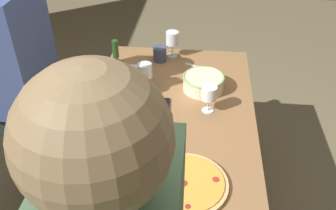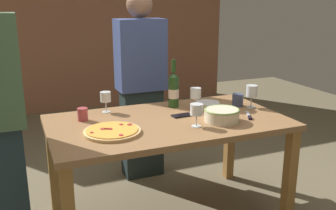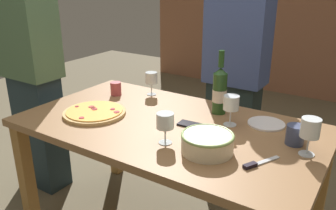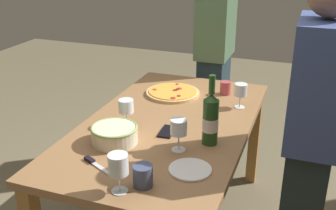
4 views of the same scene
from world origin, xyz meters
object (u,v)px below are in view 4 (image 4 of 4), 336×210
at_px(cell_phone, 167,131).
at_px(wine_glass_near_pizza, 118,166).
at_px(serving_bowl, 114,134).
at_px(wine_glass_far_right, 126,107).
at_px(side_plate, 190,170).
at_px(person_guest_left, 215,52).
at_px(cup_ceramic, 143,176).
at_px(dining_table, 168,137).
at_px(pizza_knife, 94,163).
at_px(cup_amber, 225,88).
at_px(person_host, 311,138).
at_px(wine_bottle, 211,119).
at_px(pizza, 173,93).
at_px(wine_glass_by_bottle, 179,129).
at_px(wine_glass_far_left, 241,90).

bearing_deg(cell_phone, wine_glass_near_pizza, -93.53).
xyz_separation_m(serving_bowl, wine_glass_far_right, (-0.20, -0.03, 0.06)).
distance_m(side_plate, person_guest_left, 1.57).
bearing_deg(cup_ceramic, person_guest_left, -175.77).
height_order(dining_table, pizza_knife, pizza_knife).
bearing_deg(side_plate, cup_amber, -176.29).
height_order(dining_table, cup_ceramic, cup_ceramic).
xyz_separation_m(wine_glass_far_right, person_host, (-0.05, 0.96, -0.04)).
relative_size(dining_table, wine_bottle, 4.42).
bearing_deg(side_plate, cell_phone, -144.77).
height_order(cup_ceramic, pizza_knife, cup_ceramic).
bearing_deg(wine_glass_near_pizza, side_plate, 138.47).
distance_m(cup_amber, cup_ceramic, 1.17).
xyz_separation_m(pizza, side_plate, (0.87, 0.39, -0.01)).
bearing_deg(wine_glass_far_right, cup_amber, 148.24).
relative_size(serving_bowl, cell_phone, 1.65).
height_order(serving_bowl, wine_glass_by_bottle, wine_glass_by_bottle).
xyz_separation_m(pizza, wine_glass_far_right, (0.53, -0.08, 0.09)).
bearing_deg(serving_bowl, side_plate, 73.88).
bearing_deg(pizza_knife, pizza, 177.51).
xyz_separation_m(cup_amber, cup_ceramic, (1.17, -0.09, 0.00)).
bearing_deg(pizza_knife, cup_amber, 161.38).
bearing_deg(pizza_knife, wine_glass_far_right, -174.77).
xyz_separation_m(dining_table, cup_ceramic, (0.63, 0.12, 0.14)).
relative_size(wine_bottle, wine_glass_by_bottle, 2.21).
height_order(wine_glass_far_right, cup_amber, wine_glass_far_right).
relative_size(serving_bowl, pizza_knife, 1.31).
relative_size(wine_bottle, wine_glass_far_left, 2.38).
xyz_separation_m(wine_glass_by_bottle, wine_glass_far_left, (-0.63, 0.18, -0.01)).
relative_size(wine_bottle, side_plate, 1.86).
bearing_deg(dining_table, person_guest_left, -179.50).
distance_m(wine_glass_far_right, person_guest_left, 1.23).
bearing_deg(dining_table, wine_glass_near_pizza, 3.61).
bearing_deg(cup_amber, side_plate, 3.71).
height_order(serving_bowl, cup_ceramic, cup_ceramic).
height_order(cell_phone, person_host, person_host).
xyz_separation_m(wine_glass_by_bottle, cup_amber, (-0.83, 0.05, -0.07)).
relative_size(wine_glass_far_left, cell_phone, 1.05).
height_order(pizza, pizza_knife, pizza).
distance_m(wine_glass_far_right, cup_ceramic, 0.61).
distance_m(wine_glass_far_left, person_host, 0.59).
bearing_deg(wine_glass_by_bottle, wine_glass_far_left, 164.29).
xyz_separation_m(serving_bowl, person_guest_left, (-1.42, 0.16, 0.08)).
height_order(serving_bowl, wine_bottle, wine_bottle).
distance_m(wine_bottle, cup_amber, 0.71).
distance_m(serving_bowl, wine_glass_far_left, 0.84).
height_order(serving_bowl, side_plate, serving_bowl).
distance_m(serving_bowl, cup_ceramic, 0.42).
height_order(pizza, wine_bottle, wine_bottle).
relative_size(dining_table, cup_amber, 18.44).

